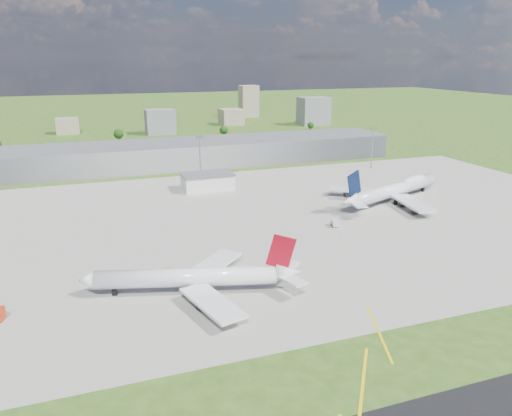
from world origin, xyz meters
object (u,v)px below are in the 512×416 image
object	(u,v)px
airliner_blue_quad	(395,190)
van_white_far	(369,195)
van_white_near	(334,223)
tug_yellow	(167,271)
airliner_red_twin	(195,278)

from	to	relation	value
airliner_blue_quad	van_white_far	distance (m)	13.57
van_white_near	van_white_far	world-z (taller)	van_white_near
tug_yellow	airliner_blue_quad	bearing A→B (deg)	13.34
van_white_far	airliner_blue_quad	bearing A→B (deg)	-74.58
tug_yellow	airliner_red_twin	bearing A→B (deg)	-79.92
airliner_red_twin	airliner_blue_quad	size ratio (longest dim) A/B	0.88
van_white_far	tug_yellow	bearing A→B (deg)	-176.92
airliner_blue_quad	tug_yellow	bearing A→B (deg)	-179.65
airliner_red_twin	van_white_near	size ratio (longest dim) A/B	12.13
airliner_blue_quad	van_white_near	world-z (taller)	airliner_blue_quad
airliner_red_twin	van_white_far	bearing A→B (deg)	-129.22
van_white_near	tug_yellow	bearing A→B (deg)	123.60
tug_yellow	van_white_near	xyz separation A→B (m)	(73.99, 23.66, 0.42)
airliner_blue_quad	tug_yellow	size ratio (longest dim) A/B	21.66
airliner_red_twin	van_white_near	world-z (taller)	airliner_red_twin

